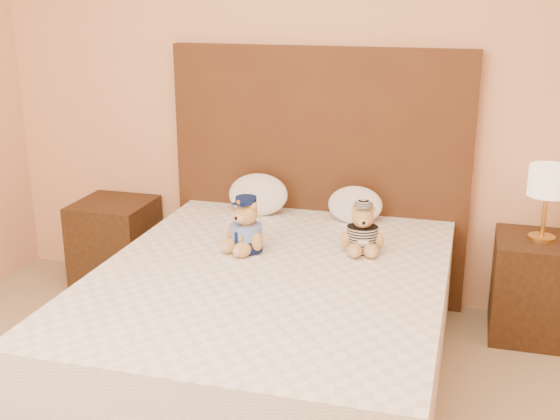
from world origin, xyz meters
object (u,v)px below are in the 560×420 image
object	(u,v)px
bed	(270,324)
pillow_left	(258,193)
teddy_prisoner	(363,228)
lamp	(548,185)
teddy_police	(246,224)
pillow_right	(355,203)
nightstand_left	(116,244)
nightstand_right	(536,288)

from	to	relation	value
bed	pillow_left	bearing A→B (deg)	110.88
teddy_prisoner	pillow_left	xyz separation A→B (m)	(-0.69, 0.47, -0.00)
lamp	teddy_police	size ratio (longest dim) A/B	1.43
teddy_police	pillow_right	xyz separation A→B (m)	(0.44, 0.60, -0.03)
teddy_prisoner	pillow_left	bearing A→B (deg)	132.86
lamp	pillow_left	world-z (taller)	lamp
nightstand_left	nightstand_right	size ratio (longest dim) A/B	1.00
nightstand_left	teddy_prisoner	world-z (taller)	teddy_prisoner
pillow_right	pillow_left	bearing A→B (deg)	180.00
bed	nightstand_left	xyz separation A→B (m)	(-1.25, 0.80, -0.00)
nightstand_right	pillow_left	world-z (taller)	pillow_left
nightstand_right	pillow_right	world-z (taller)	pillow_right
bed	teddy_prisoner	distance (m)	0.65
bed	lamp	size ratio (longest dim) A/B	5.00
lamp	pillow_right	size ratio (longest dim) A/B	1.30
teddy_police	pillow_left	size ratio (longest dim) A/B	0.78
teddy_police	pillow_left	distance (m)	0.62
teddy_police	pillow_right	bearing A→B (deg)	78.64
teddy_prisoner	teddy_police	bearing A→B (deg)	-179.40
nightstand_left	teddy_prisoner	distance (m)	1.73
nightstand_left	pillow_left	xyz separation A→B (m)	(0.93, 0.03, 0.40)
bed	nightstand_left	distance (m)	1.48
bed	teddy_prisoner	world-z (taller)	teddy_prisoner
pillow_left	teddy_police	bearing A→B (deg)	-77.99
teddy_police	teddy_prisoner	xyz separation A→B (m)	(0.56, 0.13, -0.01)
bed	teddy_police	distance (m)	0.51
lamp	pillow_left	distance (m)	1.58
nightstand_left	pillow_right	xyz separation A→B (m)	(1.50, 0.03, 0.38)
teddy_police	teddy_prisoner	world-z (taller)	teddy_police
teddy_prisoner	lamp	bearing A→B (deg)	13.89
teddy_police	teddy_prisoner	distance (m)	0.58
nightstand_left	teddy_police	world-z (taller)	teddy_police
teddy_police	lamp	bearing A→B (deg)	46.60
nightstand_right	teddy_police	world-z (taller)	teddy_police
pillow_right	bed	bearing A→B (deg)	-107.01
lamp	teddy_police	bearing A→B (deg)	-158.24
pillow_left	pillow_right	bearing A→B (deg)	0.00
lamp	teddy_prisoner	size ratio (longest dim) A/B	1.59
nightstand_right	teddy_prisoner	bearing A→B (deg)	-153.34
bed	nightstand_right	world-z (taller)	same
teddy_police	teddy_prisoner	bearing A→B (deg)	38.21
nightstand_left	lamp	xyz separation A→B (m)	(2.50, 0.00, 0.57)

